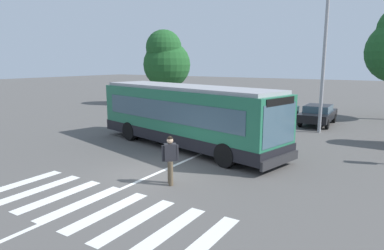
{
  "coord_description": "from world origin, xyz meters",
  "views": [
    {
      "loc": [
        7.75,
        -9.53,
        4.17
      ],
      "look_at": [
        -0.56,
        3.55,
        1.3
      ],
      "focal_mm": 31.62,
      "sensor_mm": 36.0,
      "label": 1
    }
  ],
  "objects_px": {
    "parked_car_black": "(318,113)",
    "parked_car_blue": "(245,108)",
    "pedestrian_crossing_street": "(170,157)",
    "city_transit_bus": "(185,116)",
    "background_tree_left": "(166,60)",
    "parked_car_teal": "(280,110)",
    "twin_arm_street_lamp": "(326,27)"
  },
  "relations": [
    {
      "from": "parked_car_black",
      "to": "parked_car_blue",
      "type": "bearing_deg",
      "value": -178.26
    },
    {
      "from": "pedestrian_crossing_street",
      "to": "parked_car_black",
      "type": "relative_size",
      "value": 0.38
    },
    {
      "from": "pedestrian_crossing_street",
      "to": "city_transit_bus",
      "type": "bearing_deg",
      "value": 117.84
    },
    {
      "from": "pedestrian_crossing_street",
      "to": "parked_car_blue",
      "type": "height_order",
      "value": "pedestrian_crossing_street"
    },
    {
      "from": "city_transit_bus",
      "to": "background_tree_left",
      "type": "distance_m",
      "value": 17.75
    },
    {
      "from": "city_transit_bus",
      "to": "parked_car_blue",
      "type": "xyz_separation_m",
      "value": [
        -1.09,
        9.79,
        -0.82
      ]
    },
    {
      "from": "city_transit_bus",
      "to": "parked_car_blue",
      "type": "height_order",
      "value": "city_transit_bus"
    },
    {
      "from": "parked_car_teal",
      "to": "parked_car_black",
      "type": "relative_size",
      "value": 1.01
    },
    {
      "from": "city_transit_bus",
      "to": "parked_car_blue",
      "type": "bearing_deg",
      "value": 96.34
    },
    {
      "from": "pedestrian_crossing_street",
      "to": "parked_car_teal",
      "type": "xyz_separation_m",
      "value": [
        -0.98,
        14.79,
        -0.2
      ]
    },
    {
      "from": "parked_car_blue",
      "to": "parked_car_teal",
      "type": "distance_m",
      "value": 2.62
    },
    {
      "from": "city_transit_bus",
      "to": "parked_car_black",
      "type": "distance_m",
      "value": 10.84
    },
    {
      "from": "parked_car_black",
      "to": "parked_car_teal",
      "type": "bearing_deg",
      "value": 177.79
    },
    {
      "from": "parked_car_blue",
      "to": "background_tree_left",
      "type": "height_order",
      "value": "background_tree_left"
    },
    {
      "from": "city_transit_bus",
      "to": "parked_car_blue",
      "type": "distance_m",
      "value": 9.89
    },
    {
      "from": "parked_car_blue",
      "to": "parked_car_black",
      "type": "bearing_deg",
      "value": 1.74
    },
    {
      "from": "city_transit_bus",
      "to": "parked_car_teal",
      "type": "bearing_deg",
      "value": 81.42
    },
    {
      "from": "parked_car_blue",
      "to": "parked_car_black",
      "type": "distance_m",
      "value": 5.29
    },
    {
      "from": "parked_car_blue",
      "to": "parked_car_black",
      "type": "relative_size",
      "value": 0.99
    },
    {
      "from": "twin_arm_street_lamp",
      "to": "parked_car_black",
      "type": "bearing_deg",
      "value": 104.22
    },
    {
      "from": "pedestrian_crossing_street",
      "to": "parked_car_teal",
      "type": "height_order",
      "value": "pedestrian_crossing_street"
    },
    {
      "from": "pedestrian_crossing_street",
      "to": "parked_car_blue",
      "type": "distance_m",
      "value": 14.97
    },
    {
      "from": "parked_car_teal",
      "to": "parked_car_black",
      "type": "distance_m",
      "value": 2.69
    },
    {
      "from": "city_transit_bus",
      "to": "parked_car_black",
      "type": "relative_size",
      "value": 2.45
    },
    {
      "from": "city_transit_bus",
      "to": "background_tree_left",
      "type": "height_order",
      "value": "background_tree_left"
    },
    {
      "from": "city_transit_bus",
      "to": "twin_arm_street_lamp",
      "type": "distance_m",
      "value": 9.89
    },
    {
      "from": "city_transit_bus",
      "to": "parked_car_black",
      "type": "xyz_separation_m",
      "value": [
        4.2,
        9.95,
        -0.82
      ]
    },
    {
      "from": "pedestrian_crossing_street",
      "to": "parked_car_blue",
      "type": "bearing_deg",
      "value": 103.87
    },
    {
      "from": "city_transit_bus",
      "to": "background_tree_left",
      "type": "xyz_separation_m",
      "value": [
        -11.21,
        13.47,
        2.85
      ]
    },
    {
      "from": "parked_car_black",
      "to": "twin_arm_street_lamp",
      "type": "distance_m",
      "value": 6.06
    },
    {
      "from": "twin_arm_street_lamp",
      "to": "parked_car_teal",
      "type": "bearing_deg",
      "value": 140.48
    },
    {
      "from": "parked_car_black",
      "to": "background_tree_left",
      "type": "bearing_deg",
      "value": 167.17
    }
  ]
}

